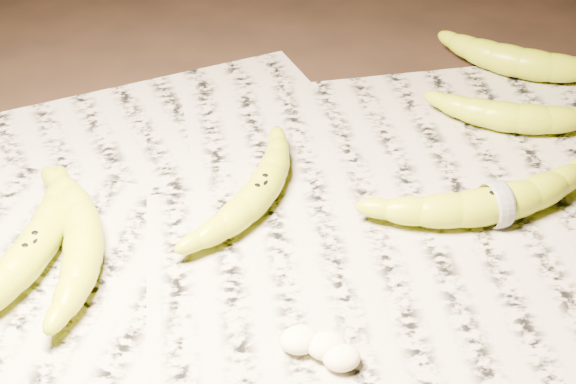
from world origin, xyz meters
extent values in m
plane|color=black|center=(0.00, 0.00, 0.00)|extent=(3.00, 3.00, 0.00)
cube|color=#A09B89|center=(0.01, 0.01, 0.00)|extent=(0.90, 0.70, 0.01)
torus|color=white|center=(0.21, 0.01, 0.03)|extent=(0.01, 0.05, 0.05)
ellipsoid|color=#F0EABA|center=(-0.01, -0.12, 0.02)|extent=(0.03, 0.03, 0.02)
ellipsoid|color=#F0EABA|center=(0.01, -0.13, 0.02)|extent=(0.03, 0.03, 0.02)
ellipsoid|color=#F0EABA|center=(0.02, -0.14, 0.02)|extent=(0.03, 0.03, 0.02)
camera|label=1|loc=(-0.10, -0.56, 0.52)|focal=50.00mm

